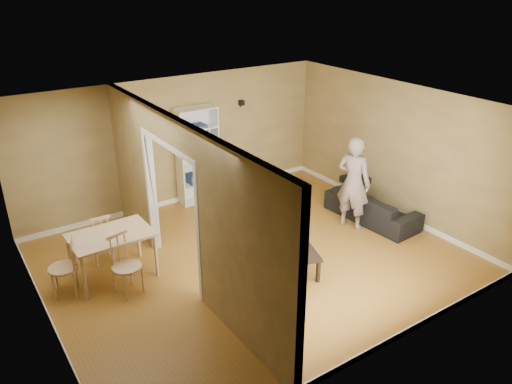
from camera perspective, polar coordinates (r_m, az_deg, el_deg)
room_shell at (r=7.87m, az=-0.40°, el=0.51°), size 6.50×6.50×6.50m
partition at (r=7.34m, az=-8.25°, el=-1.58°), size 0.22×5.50×2.60m
wall_speaker at (r=10.60m, az=-1.66°, el=10.15°), size 0.10×0.10×0.10m
sofa at (r=9.82m, az=13.17°, el=-1.20°), size 1.94×0.92×0.72m
person at (r=9.22m, az=11.14°, el=1.90°), size 0.91×0.81×2.08m
bookshelf at (r=10.25m, az=-6.84°, el=4.20°), size 0.84×0.37×1.99m
paper_box_navy_a at (r=10.36m, az=-6.72°, el=1.63°), size 0.39×0.26×0.20m
paper_box_navy_b at (r=10.11m, az=-6.68°, el=5.80°), size 0.42×0.27×0.21m
paper_box_navy_c at (r=10.02m, az=-7.05°, el=7.07°), size 0.46×0.30×0.23m
coffee_table at (r=7.88m, az=4.70°, el=-7.33°), size 0.62×0.62×0.41m
game_controller at (r=7.80m, az=3.97°, el=-6.98°), size 0.15×0.04×0.03m
dining_table at (r=7.98m, az=-16.26°, el=-5.13°), size 1.22×0.81×0.76m
chair_left at (r=7.91m, az=-21.22°, el=-7.94°), size 0.55×0.55×0.94m
chair_near at (r=7.64m, az=-14.57°, el=-8.11°), size 0.53×0.53×0.95m
chair_far at (r=8.57m, az=-17.36°, el=-4.97°), size 0.42×0.42×0.89m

